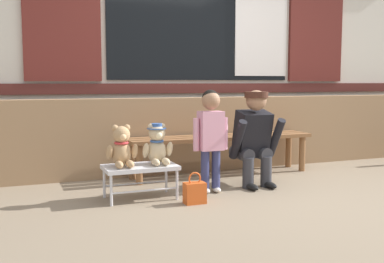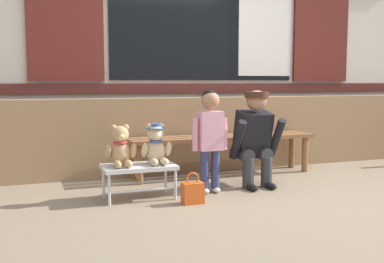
{
  "view_description": "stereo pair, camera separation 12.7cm",
  "coord_description": "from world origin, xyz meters",
  "px_view_note": "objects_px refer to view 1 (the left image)",
  "views": [
    {
      "loc": [
        -2.26,
        -3.52,
        1.03
      ],
      "look_at": [
        -0.62,
        0.62,
        0.55
      ],
      "focal_mm": 43.27,
      "sensor_mm": 36.0,
      "label": 1
    },
    {
      "loc": [
        -2.14,
        -3.57,
        1.03
      ],
      "look_at": [
        -0.62,
        0.62,
        0.55
      ],
      "focal_mm": 43.27,
      "sensor_mm": 36.0,
      "label": 2
    }
  ],
  "objects_px": {
    "small_display_bench": "(140,169)",
    "teddy_bear_plain": "(122,148)",
    "teddy_bear_with_hat": "(157,145)",
    "adult_crouching": "(254,138)",
    "wooden_bench_long": "(221,142)",
    "child_standing": "(211,129)",
    "handbag_on_ground": "(195,192)"
  },
  "relations": [
    {
      "from": "small_display_bench",
      "to": "teddy_bear_plain",
      "type": "relative_size",
      "value": 1.76
    },
    {
      "from": "teddy_bear_with_hat",
      "to": "adult_crouching",
      "type": "height_order",
      "value": "adult_crouching"
    },
    {
      "from": "wooden_bench_long",
      "to": "child_standing",
      "type": "distance_m",
      "value": 0.86
    },
    {
      "from": "small_display_bench",
      "to": "handbag_on_ground",
      "type": "relative_size",
      "value": 2.35
    },
    {
      "from": "handbag_on_ground",
      "to": "teddy_bear_with_hat",
      "type": "bearing_deg",
      "value": 124.59
    },
    {
      "from": "teddy_bear_plain",
      "to": "adult_crouching",
      "type": "relative_size",
      "value": 0.38
    },
    {
      "from": "handbag_on_ground",
      "to": "adult_crouching",
      "type": "bearing_deg",
      "value": 27.47
    },
    {
      "from": "wooden_bench_long",
      "to": "handbag_on_ground",
      "type": "distance_m",
      "value": 1.28
    },
    {
      "from": "teddy_bear_with_hat",
      "to": "adult_crouching",
      "type": "relative_size",
      "value": 0.38
    },
    {
      "from": "adult_crouching",
      "to": "wooden_bench_long",
      "type": "bearing_deg",
      "value": 97.5
    },
    {
      "from": "small_display_bench",
      "to": "adult_crouching",
      "type": "relative_size",
      "value": 0.67
    },
    {
      "from": "handbag_on_ground",
      "to": "teddy_bear_plain",
      "type": "bearing_deg",
      "value": 149.05
    },
    {
      "from": "adult_crouching",
      "to": "handbag_on_ground",
      "type": "bearing_deg",
      "value": -152.53
    },
    {
      "from": "adult_crouching",
      "to": "handbag_on_ground",
      "type": "distance_m",
      "value": 0.98
    },
    {
      "from": "teddy_bear_with_hat",
      "to": "child_standing",
      "type": "xyz_separation_m",
      "value": [
        0.51,
        -0.01,
        0.12
      ]
    },
    {
      "from": "teddy_bear_plain",
      "to": "wooden_bench_long",
      "type": "bearing_deg",
      "value": 28.57
    },
    {
      "from": "small_display_bench",
      "to": "teddy_bear_with_hat",
      "type": "bearing_deg",
      "value": 0.77
    },
    {
      "from": "small_display_bench",
      "to": "adult_crouching",
      "type": "distance_m",
      "value": 1.21
    },
    {
      "from": "wooden_bench_long",
      "to": "adult_crouching",
      "type": "height_order",
      "value": "adult_crouching"
    },
    {
      "from": "child_standing",
      "to": "adult_crouching",
      "type": "xyz_separation_m",
      "value": [
        0.52,
        0.1,
        -0.11
      ]
    },
    {
      "from": "child_standing",
      "to": "handbag_on_ground",
      "type": "relative_size",
      "value": 3.52
    },
    {
      "from": "wooden_bench_long",
      "to": "small_display_bench",
      "type": "height_order",
      "value": "wooden_bench_long"
    },
    {
      "from": "teddy_bear_with_hat",
      "to": "wooden_bench_long",
      "type": "bearing_deg",
      "value": 36.02
    },
    {
      "from": "small_display_bench",
      "to": "handbag_on_ground",
      "type": "bearing_deg",
      "value": -40.17
    },
    {
      "from": "wooden_bench_long",
      "to": "handbag_on_ground",
      "type": "relative_size",
      "value": 7.72
    },
    {
      "from": "teddy_bear_with_hat",
      "to": "adult_crouching",
      "type": "distance_m",
      "value": 1.03
    },
    {
      "from": "wooden_bench_long",
      "to": "teddy_bear_with_hat",
      "type": "distance_m",
      "value": 1.18
    },
    {
      "from": "small_display_bench",
      "to": "teddy_bear_with_hat",
      "type": "height_order",
      "value": "teddy_bear_with_hat"
    },
    {
      "from": "teddy_bear_with_hat",
      "to": "teddy_bear_plain",
      "type": "bearing_deg",
      "value": -179.87
    },
    {
      "from": "adult_crouching",
      "to": "handbag_on_ground",
      "type": "xyz_separation_m",
      "value": [
        -0.8,
        -0.42,
        -0.38
      ]
    },
    {
      "from": "small_display_bench",
      "to": "child_standing",
      "type": "bearing_deg",
      "value": -0.96
    },
    {
      "from": "child_standing",
      "to": "handbag_on_ground",
      "type": "xyz_separation_m",
      "value": [
        -0.29,
        -0.31,
        -0.5
      ]
    }
  ]
}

